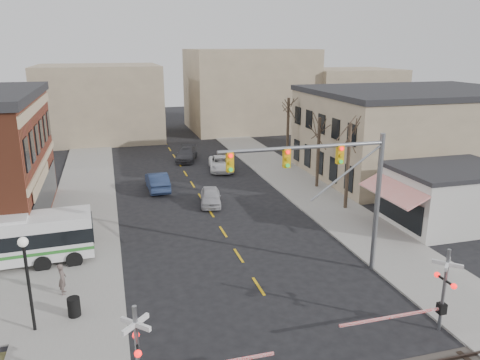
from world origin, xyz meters
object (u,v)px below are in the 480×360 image
street_lamp (26,265)px  rr_crossing_east (436,292)px  car_d (186,154)px  pedestrian_near (62,279)px  car_c (221,164)px  traffic_signal_mast (337,178)px  rr_crossing_west (150,355)px  trash_bin (74,307)px  car_a (211,197)px  pedestrian_far (52,252)px  car_b (157,181)px

street_lamp → rr_crossing_east: bearing=-15.6°
car_d → pedestrian_near: (-11.09, -27.67, 0.24)m
rr_crossing_east → car_c: 30.51m
traffic_signal_mast → rr_crossing_west: bearing=-146.2°
trash_bin → pedestrian_near: bearing=105.8°
car_d → trash_bin: bearing=-90.8°
rr_crossing_west → pedestrian_near: rr_crossing_west is taller
street_lamp → car_a: bearing=52.8°
pedestrian_near → pedestrian_far: size_ratio=1.12×
street_lamp → rr_crossing_west: bearing=-50.9°
car_a → traffic_signal_mast: bearing=-63.1°
rr_crossing_west → pedestrian_near: bearing=112.6°
car_a → pedestrian_far: size_ratio=2.70×
trash_bin → car_c: bearing=62.0°
trash_bin → car_b: bearing=72.8°
car_d → pedestrian_far: pedestrian_far is taller
rr_crossing_west → trash_bin: bearing=114.9°
pedestrian_near → pedestrian_far: bearing=14.8°
car_a → car_c: car_c is taller
car_c → pedestrian_far: bearing=-119.4°
pedestrian_near → rr_crossing_east: bearing=-113.4°
traffic_signal_mast → rr_crossing_east: (1.92, -6.21, -3.73)m
trash_bin → pedestrian_far: bearing=103.6°
rr_crossing_east → pedestrian_near: bearing=154.2°
rr_crossing_east → trash_bin: rr_crossing_east is taller
rr_crossing_west → car_c: bearing=72.0°
rr_crossing_east → street_lamp: street_lamp is taller
traffic_signal_mast → car_d: (-3.33, 29.37, -4.99)m
traffic_signal_mast → pedestrian_near: 15.28m
traffic_signal_mast → rr_crossing_west: 13.43m
car_c → car_b: bearing=-134.9°
car_a → rr_crossing_west: bearing=-97.1°
trash_bin → car_c: car_c is taller
pedestrian_near → street_lamp: bearing=164.1°
car_c → trash_bin: bearing=-109.0°
rr_crossing_east → pedestrian_far: 20.89m
trash_bin → car_d: 31.77m
car_a → pedestrian_far: bearing=-133.4°
trash_bin → car_a: bearing=55.8°
street_lamp → car_a: (11.47, 15.14, -2.65)m
rr_crossing_east → car_b: (-9.61, 25.18, -1.15)m
rr_crossing_west → car_d: (7.39, 36.54, -1.26)m
traffic_signal_mast → street_lamp: bearing=-174.9°
car_d → pedestrian_far: bearing=-98.4°
pedestrian_far → pedestrian_near: bearing=-101.1°
traffic_signal_mast → car_a: size_ratio=2.31×
car_d → street_lamp: bearing=-93.2°
car_c → pedestrian_far: pedestrian_far is taller
car_b → car_c: (7.13, 5.20, -0.10)m
rr_crossing_east → traffic_signal_mast: bearing=107.1°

